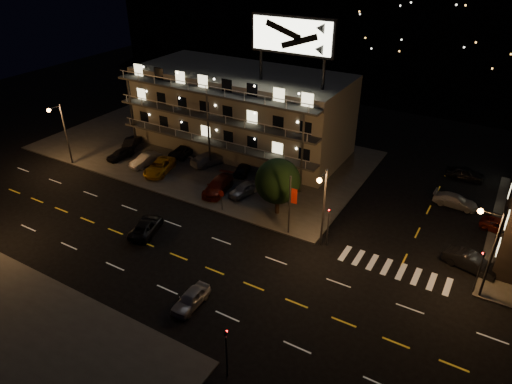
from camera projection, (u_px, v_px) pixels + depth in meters
The scene contains 29 objects.
ground at pixel (196, 264), 40.94m from camera, with size 140.00×140.00×0.00m, color black.
curb_nw at pixel (202, 150), 62.05m from camera, with size 44.00×24.00×0.15m, color #3A3A37.
motel at pixel (242, 110), 60.57m from camera, with size 28.00×13.80×18.10m.
hill_backdrop at pixel (380, 17), 89.38m from camera, with size 120.00×25.00×24.00m.
streetlight_nw at pixel (62, 129), 55.87m from camera, with size 0.44×1.92×8.00m.
streetlight_nc at pixel (323, 202), 40.69m from camera, with size 0.44×1.92×8.00m.
streetlight_ne at pixel (489, 246), 34.97m from camera, with size 1.92×0.44×8.00m.
signal_nw at pixel (328, 223), 42.08m from camera, with size 0.20×0.27×4.60m.
signal_sw at pixel (226, 348), 29.34m from camera, with size 0.20×0.27×4.60m.
signal_ne at pixel (480, 268), 36.36m from camera, with size 0.27×0.20×4.60m.
banner_north at pixel (290, 204), 43.30m from camera, with size 0.83×0.16×6.40m.
stop_sign at pixel (222, 197), 47.84m from camera, with size 0.91×0.11×2.61m.
tree at pixel (277, 182), 46.33m from camera, with size 4.86×4.68×6.12m.
lot_car_0 at pixel (120, 154), 59.33m from camera, with size 1.52×3.78×1.29m, color black.
lot_car_1 at pixel (146, 160), 57.68m from camera, with size 1.49×4.28×1.41m, color #9B9CA1.
lot_car_2 at pixel (160, 167), 55.87m from camera, with size 2.42×5.25×1.46m, color #C58F12.
lot_car_3 at pixel (218, 186), 51.64m from camera, with size 2.13×5.24×1.52m, color #5D180D.
lot_car_4 at pixel (244, 189), 51.15m from camera, with size 1.59×3.96×1.35m, color #9B9CA1.
lot_car_5 at pixel (132, 142), 62.76m from camera, with size 1.42×4.07×1.34m, color black.
lot_car_6 at pixel (184, 150), 60.27m from camera, with size 2.21×4.80×1.33m, color black.
lot_car_7 at pixel (210, 158), 57.95m from camera, with size 2.13×5.23×1.52m, color #9B9CA1.
lot_car_8 at pixel (243, 169), 55.61m from camera, with size 1.54×3.84×1.31m, color black.
lot_car_9 at pixel (274, 176), 53.80m from camera, with size 1.49×4.28×1.41m, color #5D180D.
side_car_0 at pixel (470, 262), 39.99m from camera, with size 1.59×4.55×1.50m, color black.
side_car_1 at pixel (504, 227), 44.90m from camera, with size 2.05×4.44×1.23m, color #5D180D.
side_car_2 at pixel (455, 201), 49.24m from camera, with size 1.87×4.59×1.33m, color #9B9CA1.
side_car_3 at pixel (465, 173), 54.65m from camera, with size 1.77×4.40×1.50m, color black.
road_car_east at pixel (191, 299), 36.07m from camera, with size 1.55×3.85×1.31m, color #9B9CA1.
road_car_west at pixel (146, 227), 44.92m from camera, with size 2.19×4.76×1.32m, color black.
Camera 1 is at (21.03, -25.21, 25.85)m, focal length 32.00 mm.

